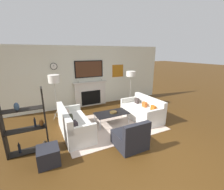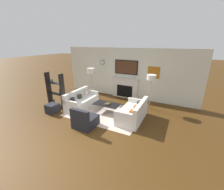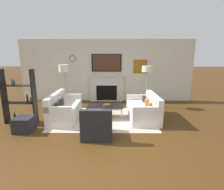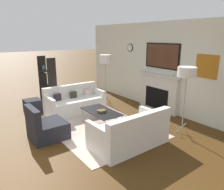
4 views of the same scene
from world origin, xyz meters
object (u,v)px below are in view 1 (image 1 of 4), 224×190
object	(u,v)px
coffee_table	(112,114)
floor_lamp_right	(131,74)
couch_right	(142,111)
shelf_unit	(26,125)
armchair	(131,138)
decorative_bowl	(113,112)
floor_lamp_left	(54,80)
couch_left	(74,125)
ottoman	(49,156)

from	to	relation	value
coffee_table	floor_lamp_right	distance (m)	2.29
couch_right	shelf_unit	bearing A→B (deg)	-174.45
armchair	coffee_table	size ratio (longest dim) A/B	0.68
decorative_bowl	shelf_unit	bearing A→B (deg)	-170.58
floor_lamp_left	armchair	bearing A→B (deg)	-60.50
couch_right	couch_left	bearing A→B (deg)	-179.95
shelf_unit	couch_left	bearing A→B (deg)	16.97
armchair	coffee_table	bearing A→B (deg)	84.59
floor_lamp_left	floor_lamp_right	xyz separation A→B (m)	(3.21, 0.00, -0.02)
shelf_unit	ottoman	xyz separation A→B (m)	(0.40, -0.67, -0.55)
ottoman	shelf_unit	bearing A→B (deg)	120.79
floor_lamp_left	shelf_unit	xyz separation A→B (m)	(-0.88, -1.71, -0.76)
couch_left	floor_lamp_right	xyz separation A→B (m)	(2.90, 1.35, 1.18)
coffee_table	shelf_unit	world-z (taller)	shelf_unit
floor_lamp_right	coffee_table	bearing A→B (deg)	-141.26
floor_lamp_right	ottoman	xyz separation A→B (m)	(-3.69, -2.38, -1.28)
decorative_bowl	ottoman	xyz separation A→B (m)	(-2.18, -1.09, -0.24)
decorative_bowl	coffee_table	bearing A→B (deg)	151.79
floor_lamp_left	floor_lamp_right	size ratio (longest dim) A/B	1.03
armchair	coffee_table	xyz separation A→B (m)	(0.13, 1.41, 0.13)
couch_left	ottoman	distance (m)	1.31
couch_right	floor_lamp_right	bearing A→B (deg)	76.88
floor_lamp_left	ottoman	bearing A→B (deg)	-101.48
decorative_bowl	ottoman	world-z (taller)	decorative_bowl
floor_lamp_left	shelf_unit	bearing A→B (deg)	-117.20
decorative_bowl	shelf_unit	distance (m)	2.63
ottoman	armchair	bearing A→B (deg)	-8.27
couch_right	armchair	xyz separation A→B (m)	(-1.39, -1.32, -0.03)
couch_left	ottoman	size ratio (longest dim) A/B	3.73
shelf_unit	couch_right	bearing A→B (deg)	5.55
armchair	couch_right	bearing A→B (deg)	43.67
shelf_unit	coffee_table	bearing A→B (deg)	10.25
couch_right	shelf_unit	distance (m)	3.82
armchair	coffee_table	distance (m)	1.43
decorative_bowl	ottoman	distance (m)	2.45
floor_lamp_right	shelf_unit	world-z (taller)	shelf_unit
couch_left	floor_lamp_right	bearing A→B (deg)	24.97
floor_lamp_right	ottoman	size ratio (longest dim) A/B	3.49
armchair	shelf_unit	bearing A→B (deg)	158.20
floor_lamp_left	ottoman	distance (m)	2.76
couch_right	shelf_unit	world-z (taller)	shelf_unit
armchair	shelf_unit	world-z (taller)	shelf_unit
coffee_table	floor_lamp_left	world-z (taller)	floor_lamp_left
couch_right	decorative_bowl	xyz separation A→B (m)	(-1.20, 0.06, 0.15)
coffee_table	ottoman	bearing A→B (deg)	-152.17
armchair	decorative_bowl	xyz separation A→B (m)	(0.19, 1.38, 0.19)
couch_right	armchair	bearing A→B (deg)	-136.33
couch_left	floor_lamp_left	world-z (taller)	floor_lamp_left
couch_right	decorative_bowl	size ratio (longest dim) A/B	6.69
couch_left	coffee_table	bearing A→B (deg)	3.96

